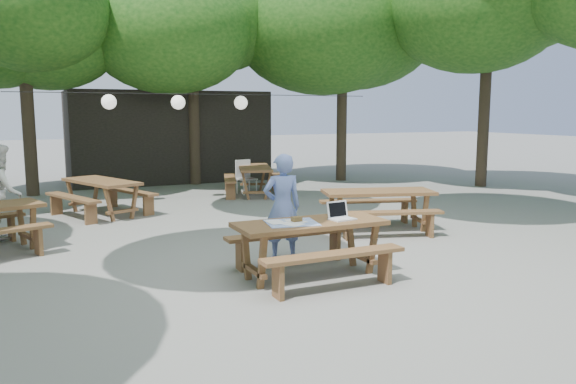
% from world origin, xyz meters
% --- Properties ---
extents(ground, '(80.00, 80.00, 0.00)m').
position_xyz_m(ground, '(0.00, 0.00, 0.00)').
color(ground, slate).
rests_on(ground, ground).
extents(pavilion, '(6.00, 3.00, 2.80)m').
position_xyz_m(pavilion, '(0.50, 10.50, 1.40)').
color(pavilion, black).
rests_on(pavilion, ground).
extents(main_picnic_table, '(2.00, 1.58, 0.75)m').
position_xyz_m(main_picnic_table, '(-0.20, -1.02, 0.39)').
color(main_picnic_table, brown).
rests_on(main_picnic_table, ground).
extents(picnic_table_ne, '(2.27, 2.06, 0.75)m').
position_xyz_m(picnic_table_ne, '(2.26, 1.06, 0.39)').
color(picnic_table_ne, brown).
rests_on(picnic_table_ne, ground).
extents(picnic_table_far_w, '(2.18, 2.35, 0.75)m').
position_xyz_m(picnic_table_far_w, '(-2.18, 4.80, 0.39)').
color(picnic_table_far_w, brown).
rests_on(picnic_table_far_w, ground).
extents(picnic_table_far_e, '(2.08, 2.29, 0.75)m').
position_xyz_m(picnic_table_far_e, '(1.82, 6.17, 0.39)').
color(picnic_table_far_e, brown).
rests_on(picnic_table_far_e, ground).
extents(woman, '(0.62, 0.46, 1.58)m').
position_xyz_m(woman, '(-0.17, -0.06, 0.79)').
color(woman, '#7991DE').
rests_on(woman, ground).
extents(second_person, '(0.68, 0.84, 1.65)m').
position_xyz_m(second_person, '(-4.00, 3.27, 0.82)').
color(second_person, white).
rests_on(second_person, ground).
extents(plastic_chair, '(0.50, 0.50, 0.90)m').
position_xyz_m(plastic_chair, '(1.68, 6.43, 0.26)').
color(plastic_chair, silver).
rests_on(plastic_chair, ground).
extents(laptop, '(0.36, 0.30, 0.24)m').
position_xyz_m(laptop, '(0.24, -1.05, 0.81)').
color(laptop, white).
rests_on(laptop, main_picnic_table).
extents(tabletop_clutter, '(0.74, 0.66, 0.08)m').
position_xyz_m(tabletop_clutter, '(-0.46, -1.02, 0.76)').
color(tabletop_clutter, blue).
rests_on(tabletop_clutter, main_picnic_table).
extents(paper_lanterns, '(9.00, 0.34, 0.38)m').
position_xyz_m(paper_lanterns, '(-0.19, 6.00, 2.40)').
color(paper_lanterns, black).
rests_on(paper_lanterns, ground).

